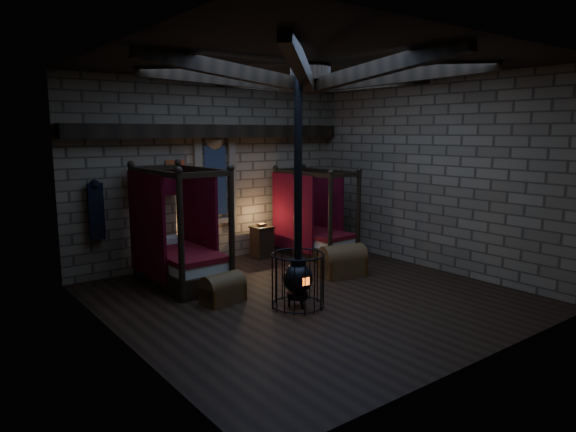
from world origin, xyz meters
TOP-DOWN VIEW (x-y plane):
  - room at (-0.00, 0.09)m, footprint 7.02×7.02m
  - bed_left at (-1.53, 2.27)m, footprint 1.24×2.27m
  - bed_right at (2.16, 2.45)m, footprint 1.21×2.09m
  - trunk_left at (-1.45, 0.67)m, footprint 0.80×0.56m
  - trunk_right at (1.48, 0.66)m, footprint 1.04×0.79m
  - nightstand_left at (-0.92, 3.05)m, footprint 0.50×0.49m
  - nightstand_right at (1.00, 3.01)m, footprint 0.48×0.46m
  - stove at (-0.52, -0.32)m, footprint 0.93×0.93m

SIDE VIEW (x-z plane):
  - trunk_left at x=-1.45m, z-range -0.03..0.52m
  - trunk_right at x=1.48m, z-range -0.04..0.64m
  - nightstand_left at x=-0.92m, z-range -0.06..0.75m
  - nightstand_right at x=1.00m, z-range -0.03..0.81m
  - bed_right at x=2.16m, z-range -0.53..1.58m
  - bed_left at x=-1.53m, z-range -0.59..1.74m
  - stove at x=-0.52m, z-range -1.43..2.62m
  - room at x=0.00m, z-range 1.60..5.89m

